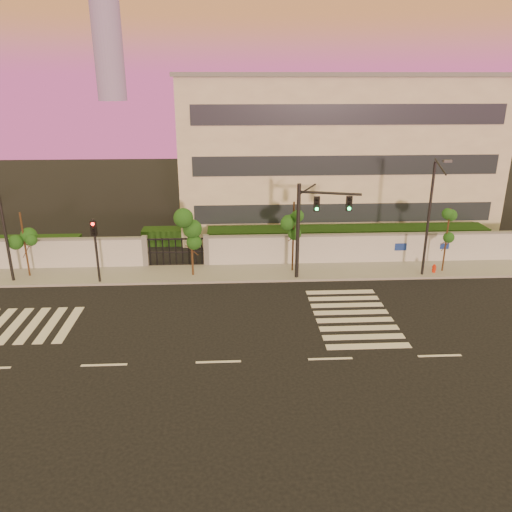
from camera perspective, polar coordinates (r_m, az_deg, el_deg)
name	(u,v)px	position (r m, az deg, el deg)	size (l,w,h in m)	color
ground	(218,362)	(22.63, -4.32, -11.98)	(120.00, 120.00, 0.00)	black
sidewalk	(222,273)	(32.02, -3.96, -1.98)	(60.00, 3.00, 0.15)	gray
perimeter_wall	(223,251)	(33.08, -3.79, 0.58)	(60.00, 0.36, 2.20)	#B9BBC1
hedge_row	(238,242)	(35.76, -2.03, 1.66)	(41.00, 4.25, 1.80)	black
institutional_building	(331,152)	(42.48, 8.55, 11.72)	(24.40, 12.40, 12.25)	beige
road_markings	(189,323)	(25.99, -7.67, -7.64)	(57.00, 7.62, 0.02)	silver
street_tree_c	(23,230)	(33.60, -25.09, 2.69)	(1.32, 1.05, 4.23)	#382314
street_tree_d	(192,230)	(30.83, -7.38, 2.94)	(1.63, 1.29, 4.17)	#382314
street_tree_e	(294,221)	(31.33, 4.35, 4.01)	(1.39, 1.11, 4.67)	#382314
street_tree_f	(448,226)	(33.46, 21.12, 3.22)	(1.30, 1.04, 4.27)	#382314
traffic_signal_main	(311,220)	(30.20, 6.28, 4.09)	(3.77, 1.14, 6.03)	black
traffic_signal_secondary	(95,243)	(31.13, -17.87, 1.39)	(0.32, 0.32, 4.10)	black
streetlight_west	(0,213)	(32.75, -27.19, 4.42)	(0.49, 1.99, 8.26)	black
streetlight_east	(430,214)	(32.00, 19.28, 4.53)	(0.45, 1.83, 7.60)	black
fire_hydrant	(434,269)	(33.80, 19.67, -1.45)	(0.26, 0.26, 0.69)	red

